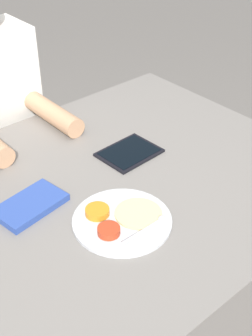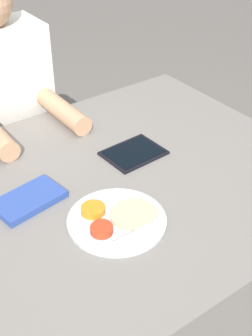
% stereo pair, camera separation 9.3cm
% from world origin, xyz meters
% --- Properties ---
extents(ground_plane, '(12.00, 12.00, 0.00)m').
position_xyz_m(ground_plane, '(0.00, 0.00, 0.00)').
color(ground_plane, '#605B56').
extents(dining_table, '(1.23, 0.99, 0.74)m').
position_xyz_m(dining_table, '(0.00, 0.00, 0.37)').
color(dining_table, slate).
rests_on(dining_table, ground_plane).
extents(thali_tray, '(0.26, 0.26, 0.03)m').
position_xyz_m(thali_tray, '(-0.10, -0.15, 0.75)').
color(thali_tray, '#B7BABF').
rests_on(thali_tray, dining_table).
extents(red_notebook, '(0.20, 0.14, 0.02)m').
position_xyz_m(red_notebook, '(-0.25, 0.06, 0.75)').
color(red_notebook, silver).
rests_on(red_notebook, dining_table).
extents(tablet_device, '(0.19, 0.15, 0.01)m').
position_xyz_m(tablet_device, '(0.13, 0.08, 0.75)').
color(tablet_device, black).
rests_on(tablet_device, dining_table).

